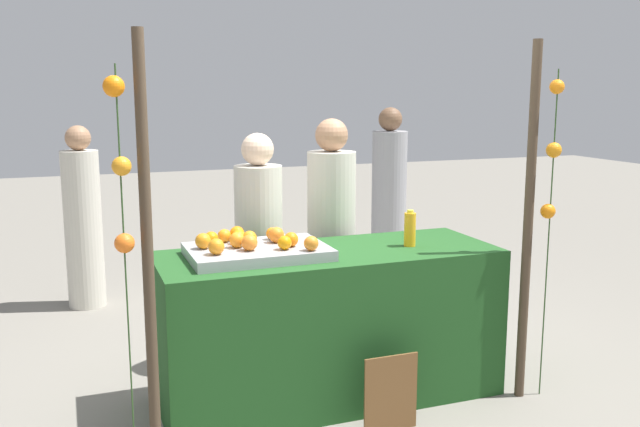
# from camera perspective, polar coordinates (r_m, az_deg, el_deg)

# --- Properties ---
(ground_plane) EXTENTS (24.00, 24.00, 0.00)m
(ground_plane) POSITION_cam_1_polar(r_m,az_deg,el_deg) (4.37, 0.71, -14.65)
(ground_plane) COLOR gray
(stall_counter) EXTENTS (2.01, 0.75, 0.90)m
(stall_counter) POSITION_cam_1_polar(r_m,az_deg,el_deg) (4.21, 0.72, -9.08)
(stall_counter) COLOR #1E4C1E
(stall_counter) RESTS_ON ground_plane
(orange_tray) EXTENTS (0.78, 0.53, 0.06)m
(orange_tray) POSITION_cam_1_polar(r_m,az_deg,el_deg) (3.95, -5.16, -3.15)
(orange_tray) COLOR #9EA0A5
(orange_tray) RESTS_ON stall_counter
(orange_0) EXTENTS (0.08, 0.08, 0.08)m
(orange_0) POSITION_cam_1_polar(r_m,az_deg,el_deg) (3.99, -8.94, -2.05)
(orange_0) COLOR orange
(orange_0) RESTS_ON orange_tray
(orange_1) EXTENTS (0.09, 0.09, 0.09)m
(orange_1) POSITION_cam_1_polar(r_m,az_deg,el_deg) (4.03, -3.61, -1.76)
(orange_1) COLOR orange
(orange_1) RESTS_ON orange_tray
(orange_2) EXTENTS (0.09, 0.09, 0.09)m
(orange_2) POSITION_cam_1_polar(r_m,az_deg,el_deg) (3.92, -6.84, -2.18)
(orange_2) COLOR orange
(orange_2) RESTS_ON orange_tray
(orange_3) EXTENTS (0.09, 0.09, 0.09)m
(orange_3) POSITION_cam_1_polar(r_m,az_deg,el_deg) (4.10, -6.85, -1.64)
(orange_3) COLOR orange
(orange_3) RESTS_ON orange_tray
(orange_4) EXTENTS (0.07, 0.07, 0.07)m
(orange_4) POSITION_cam_1_polar(r_m,az_deg,el_deg) (4.11, -3.96, -1.65)
(orange_4) COLOR orange
(orange_4) RESTS_ON orange_tray
(orange_5) EXTENTS (0.08, 0.08, 0.08)m
(orange_5) POSITION_cam_1_polar(r_m,az_deg,el_deg) (3.82, -0.73, -2.47)
(orange_5) COLOR orange
(orange_5) RESTS_ON orange_tray
(orange_6) EXTENTS (0.08, 0.08, 0.08)m
(orange_6) POSITION_cam_1_polar(r_m,az_deg,el_deg) (3.92, -2.40, -2.15)
(orange_6) COLOR orange
(orange_6) RESTS_ON orange_tray
(orange_7) EXTENTS (0.09, 0.09, 0.09)m
(orange_7) POSITION_cam_1_polar(r_m,az_deg,el_deg) (3.97, -5.83, -2.03)
(orange_7) COLOR orange
(orange_7) RESTS_ON orange_tray
(orange_8) EXTENTS (0.08, 0.08, 0.08)m
(orange_8) POSITION_cam_1_polar(r_m,az_deg,el_deg) (4.07, -7.88, -1.82)
(orange_8) COLOR orange
(orange_8) RESTS_ON orange_tray
(orange_9) EXTENTS (0.09, 0.09, 0.09)m
(orange_9) POSITION_cam_1_polar(r_m,az_deg,el_deg) (3.92, -9.59, -2.25)
(orange_9) COLOR orange
(orange_9) RESTS_ON orange_tray
(orange_10) EXTENTS (0.08, 0.08, 0.08)m
(orange_10) POSITION_cam_1_polar(r_m,az_deg,el_deg) (4.01, -6.72, -1.95)
(orange_10) COLOR orange
(orange_10) RESTS_ON orange_tray
(orange_11) EXTENTS (0.09, 0.09, 0.09)m
(orange_11) POSITION_cam_1_polar(r_m,az_deg,el_deg) (3.84, -5.83, -2.40)
(orange_11) COLOR orange
(orange_11) RESTS_ON orange_tray
(orange_12) EXTENTS (0.08, 0.08, 0.08)m
(orange_12) POSITION_cam_1_polar(r_m,az_deg,el_deg) (3.85, -2.94, -2.42)
(orange_12) COLOR orange
(orange_12) RESTS_ON orange_tray
(orange_13) EXTENTS (0.09, 0.09, 0.09)m
(orange_13) POSITION_cam_1_polar(r_m,az_deg,el_deg) (3.77, -8.53, -2.71)
(orange_13) COLOR orange
(orange_13) RESTS_ON orange_tray
(juice_bottle) EXTENTS (0.07, 0.07, 0.22)m
(juice_bottle) POSITION_cam_1_polar(r_m,az_deg,el_deg) (4.23, 7.41, -1.28)
(juice_bottle) COLOR #F5A91B
(juice_bottle) RESTS_ON stall_counter
(chalkboard_sign) EXTENTS (0.31, 0.03, 0.44)m
(chalkboard_sign) POSITION_cam_1_polar(r_m,az_deg,el_deg) (3.90, 5.78, -14.55)
(chalkboard_sign) COLOR brown
(chalkboard_sign) RESTS_ON ground_plane
(vendor_left) EXTENTS (0.31, 0.31, 1.56)m
(vendor_left) POSITION_cam_1_polar(r_m,az_deg,el_deg) (4.60, -5.02, -3.80)
(vendor_left) COLOR beige
(vendor_left) RESTS_ON ground_plane
(vendor_right) EXTENTS (0.33, 0.33, 1.65)m
(vendor_right) POSITION_cam_1_polar(r_m,az_deg,el_deg) (4.77, 0.93, -2.79)
(vendor_right) COLOR beige
(vendor_right) RESTS_ON ground_plane
(crowd_person_0) EXTENTS (0.33, 0.33, 1.67)m
(crowd_person_0) POSITION_cam_1_polar(r_m,az_deg,el_deg) (6.72, 5.69, 1.08)
(crowd_person_0) COLOR #99999E
(crowd_person_0) RESTS_ON ground_plane
(crowd_person_1) EXTENTS (0.31, 0.31, 1.54)m
(crowd_person_1) POSITION_cam_1_polar(r_m,az_deg,el_deg) (6.18, -18.90, -0.79)
(crowd_person_1) COLOR beige
(crowd_person_1) RESTS_ON ground_plane
(canopy_post_left) EXTENTS (0.06, 0.06, 2.11)m
(canopy_post_left) POSITION_cam_1_polar(r_m,az_deg,el_deg) (3.40, -13.99, -3.41)
(canopy_post_left) COLOR #473828
(canopy_post_left) RESTS_ON ground_plane
(canopy_post_right) EXTENTS (0.06, 0.06, 2.11)m
(canopy_post_right) POSITION_cam_1_polar(r_m,az_deg,el_deg) (4.21, 16.74, -0.92)
(canopy_post_right) COLOR #473828
(canopy_post_right) RESTS_ON ground_plane
(garland_strand_left) EXTENTS (0.11, 0.10, 1.95)m
(garland_strand_left) POSITION_cam_1_polar(r_m,az_deg,el_deg) (3.28, -16.13, 3.58)
(garland_strand_left) COLOR #2D4C23
(garland_strand_left) RESTS_ON ground_plane
(garland_strand_right) EXTENTS (0.10, 0.10, 1.95)m
(garland_strand_right) POSITION_cam_1_polar(r_m,az_deg,el_deg) (4.21, 18.58, 4.41)
(garland_strand_right) COLOR #2D4C23
(garland_strand_right) RESTS_ON ground_plane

